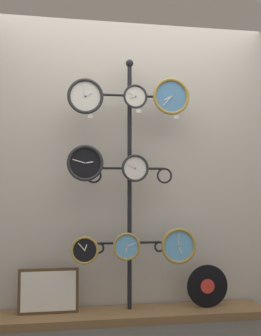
{
  "coord_description": "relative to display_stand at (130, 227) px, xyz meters",
  "views": [
    {
      "loc": [
        -0.51,
        -2.79,
        1.0
      ],
      "look_at": [
        0.0,
        0.36,
        1.2
      ],
      "focal_mm": 42.0,
      "sensor_mm": 36.0,
      "label": 1
    }
  ],
  "objects": [
    {
      "name": "ground_plane",
      "position": [
        0.0,
        -0.41,
        -0.72
      ],
      "size": [
        12.0,
        12.0,
        0.0
      ],
      "primitive_type": "plane",
      "color": "#47423D"
    },
    {
      "name": "shop_wall",
      "position": [
        0.0,
        0.16,
        0.68
      ],
      "size": [
        4.4,
        0.04,
        2.8
      ],
      "color": "#BCB2A3",
      "rests_on": "ground_plane"
    },
    {
      "name": "low_shelf",
      "position": [
        0.0,
        -0.06,
        -0.69
      ],
      "size": [
        2.2,
        0.36,
        0.06
      ],
      "color": "brown",
      "rests_on": "ground_plane"
    },
    {
      "name": "display_stand",
      "position": [
        0.0,
        0.0,
        0.0
      ],
      "size": [
        0.79,
        0.4,
        2.12
      ],
      "color": "black",
      "rests_on": "ground_plane"
    },
    {
      "name": "clock_top_left",
      "position": [
        -0.37,
        -0.09,
        1.05
      ],
      "size": [
        0.29,
        0.04,
        0.29
      ],
      "color": "silver"
    },
    {
      "name": "clock_top_center",
      "position": [
        0.03,
        -0.1,
        1.06
      ],
      "size": [
        0.2,
        0.04,
        0.2
      ],
      "color": "silver"
    },
    {
      "name": "clock_top_right",
      "position": [
        0.33,
        -0.1,
        1.07
      ],
      "size": [
        0.31,
        0.04,
        0.31
      ],
      "color": "#4C84B2"
    },
    {
      "name": "clock_middle_left",
      "position": [
        -0.37,
        -0.1,
        0.51
      ],
      "size": [
        0.29,
        0.04,
        0.29
      ],
      "color": "black"
    },
    {
      "name": "clock_middle_center",
      "position": [
        0.03,
        -0.08,
        0.48
      ],
      "size": [
        0.22,
        0.04,
        0.22
      ],
      "color": "silver"
    },
    {
      "name": "clock_bottom_left",
      "position": [
        -0.37,
        -0.11,
        -0.16
      ],
      "size": [
        0.22,
        0.04,
        0.22
      ],
      "color": "black"
    },
    {
      "name": "clock_bottom_center",
      "position": [
        -0.04,
        -0.09,
        -0.15
      ],
      "size": [
        0.22,
        0.04,
        0.22
      ],
      "color": "#60A8DB"
    },
    {
      "name": "clock_bottom_right",
      "position": [
        0.38,
        -0.11,
        -0.15
      ],
      "size": [
        0.29,
        0.04,
        0.29
      ],
      "color": "#60A8DB"
    },
    {
      "name": "vinyl_record",
      "position": [
        0.64,
        -0.07,
        -0.48
      ],
      "size": [
        0.35,
        0.01,
        0.35
      ],
      "color": "black",
      "rests_on": "low_shelf"
    },
    {
      "name": "picture_frame",
      "position": [
        -0.64,
        -0.03,
        -0.48
      ],
      "size": [
        0.46,
        0.02,
        0.35
      ],
      "color": "#4C381E",
      "rests_on": "low_shelf"
    },
    {
      "name": "price_tag_upper",
      "position": [
        -0.33,
        -0.09,
        0.89
      ],
      "size": [
        0.04,
        0.0,
        0.03
      ],
      "color": "white"
    },
    {
      "name": "price_tag_mid",
      "position": [
        0.06,
        -0.1,
        0.94
      ],
      "size": [
        0.04,
        0.0,
        0.03
      ],
      "color": "white"
    },
    {
      "name": "price_tag_lower",
      "position": [
        0.37,
        -0.1,
        0.91
      ],
      "size": [
        0.04,
        0.0,
        0.03
      ],
      "color": "white"
    }
  ]
}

